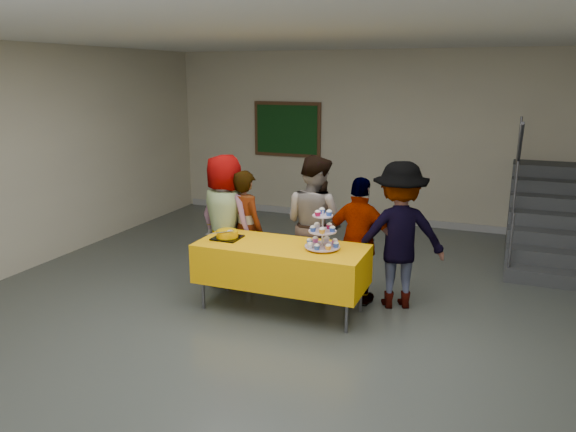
# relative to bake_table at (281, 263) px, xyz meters

# --- Properties ---
(room_shell) EXTENTS (10.00, 10.04, 3.02)m
(room_shell) POSITION_rel_bake_table_xyz_m (0.26, -0.73, 1.57)
(room_shell) COLOR #4C514C
(room_shell) RESTS_ON ground
(bake_table) EXTENTS (1.88, 0.78, 0.77)m
(bake_table) POSITION_rel_bake_table_xyz_m (0.00, 0.00, 0.00)
(bake_table) COLOR #595960
(bake_table) RESTS_ON ground
(cupcake_stand) EXTENTS (0.38, 0.38, 0.44)m
(cupcake_stand) POSITION_rel_bake_table_xyz_m (0.47, 0.02, 0.38)
(cupcake_stand) COLOR silver
(cupcake_stand) RESTS_ON bake_table
(bear_cake) EXTENTS (0.32, 0.36, 0.12)m
(bear_cake) POSITION_rel_bake_table_xyz_m (-0.67, -0.00, 0.27)
(bear_cake) COLOR black
(bear_cake) RESTS_ON bake_table
(schoolchild_a) EXTENTS (0.93, 0.74, 1.65)m
(schoolchild_a) POSITION_rel_bake_table_xyz_m (-0.97, 0.52, 0.27)
(schoolchild_a) COLOR slate
(schoolchild_a) RESTS_ON ground
(schoolchild_b) EXTENTS (0.63, 0.53, 1.47)m
(schoolchild_b) POSITION_rel_bake_table_xyz_m (-0.70, 0.55, 0.18)
(schoolchild_b) COLOR #5C5C65
(schoolchild_b) RESTS_ON ground
(schoolchild_c) EXTENTS (1.00, 0.90, 1.67)m
(schoolchild_c) POSITION_rel_bake_table_xyz_m (0.12, 0.77, 0.28)
(schoolchild_c) COLOR slate
(schoolchild_c) RESTS_ON ground
(schoolchild_d) EXTENTS (0.90, 0.44, 1.48)m
(schoolchild_d) POSITION_rel_bake_table_xyz_m (0.75, 0.53, 0.19)
(schoolchild_d) COLOR slate
(schoolchild_d) RESTS_ON ground
(schoolchild_e) EXTENTS (1.24, 0.99, 1.67)m
(schoolchild_e) POSITION_rel_bake_table_xyz_m (1.17, 0.63, 0.28)
(schoolchild_e) COLOR slate
(schoolchild_e) RESTS_ON ground
(staircase) EXTENTS (1.30, 2.40, 2.04)m
(staircase) POSITION_rel_bake_table_xyz_m (2.96, 3.38, -0.07)
(staircase) COLOR #424447
(staircase) RESTS_ON ground
(noticeboard) EXTENTS (1.30, 0.05, 1.00)m
(noticeboard) POSITION_rel_bake_table_xyz_m (-1.61, 4.21, 1.04)
(noticeboard) COLOR #472B16
(noticeboard) RESTS_ON ground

